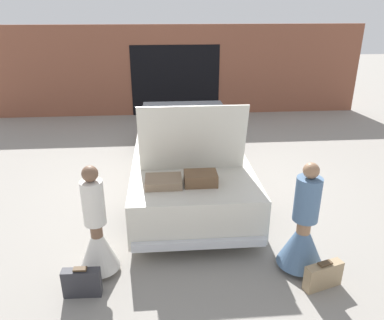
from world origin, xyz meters
name	(u,v)px	position (x,y,z in m)	size (l,w,h in m)	color
ground_plane	(186,178)	(0.00, 0.00, 0.00)	(40.00, 40.00, 0.00)	gray
garage_wall_back	(175,71)	(0.00, 5.02, 1.39)	(12.00, 0.14, 2.80)	brown
car	(186,150)	(0.00, 0.02, 0.62)	(2.01, 5.48, 1.98)	silver
person_left	(97,236)	(-1.35, -2.84, 0.56)	(0.54, 0.54, 1.55)	brown
person_right	(303,233)	(1.35, -2.97, 0.55)	(0.62, 0.62, 1.56)	#997051
suitcase_beside_left_person	(82,282)	(-1.51, -3.28, 0.19)	(0.47, 0.14, 0.41)	#2D2D33
suitcase_beside_right_person	(323,276)	(1.51, -3.38, 0.17)	(0.53, 0.28, 0.38)	#9E8460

